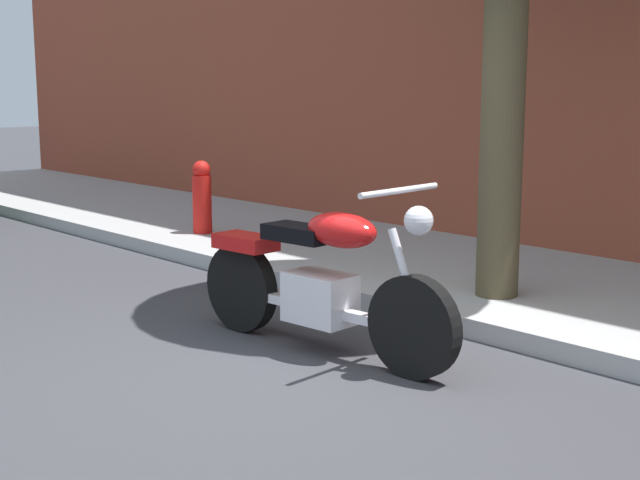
{
  "coord_description": "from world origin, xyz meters",
  "views": [
    {
      "loc": [
        3.83,
        -3.19,
        1.7
      ],
      "look_at": [
        -0.21,
        0.51,
        0.73
      ],
      "focal_mm": 49.78,
      "sensor_mm": 36.0,
      "label": 1
    }
  ],
  "objects": [
    {
      "name": "ground_plane",
      "position": [
        0.0,
        0.0,
        0.0
      ],
      "size": [
        60.0,
        60.0,
        0.0
      ],
      "primitive_type": "plane",
      "color": "#38383D"
    },
    {
      "name": "sidewalk",
      "position": [
        0.0,
        2.74,
        0.07
      ],
      "size": [
        23.48,
        2.6,
        0.14
      ],
      "primitive_type": "cube",
      "color": "#A2A2A2",
      "rests_on": "ground"
    },
    {
      "name": "motorcycle",
      "position": [
        -0.22,
        0.51,
        0.46
      ],
      "size": [
        2.1,
        0.7,
        1.11
      ],
      "color": "black",
      "rests_on": "ground"
    },
    {
      "name": "fire_hydrant",
      "position": [
        -3.82,
        2.13,
        0.46
      ],
      "size": [
        0.2,
        0.2,
        0.91
      ],
      "color": "red",
      "rests_on": "ground"
    }
  ]
}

